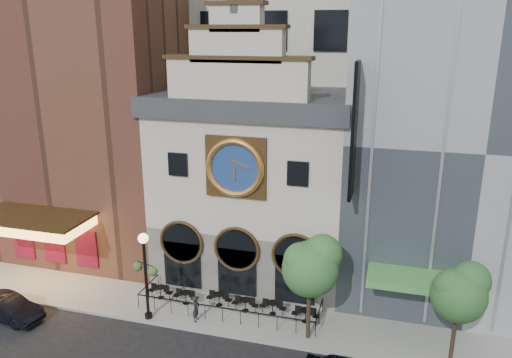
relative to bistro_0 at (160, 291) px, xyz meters
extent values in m
plane|color=black|center=(4.57, -2.63, -0.61)|extent=(120.00, 120.00, 0.00)
cube|color=gray|center=(4.57, -0.13, -0.54)|extent=(44.00, 5.00, 0.15)
cube|color=#605E5B|center=(4.57, 5.37, 1.54)|extent=(12.00, 8.00, 4.00)
cube|color=beige|center=(4.57, 5.37, 7.04)|extent=(12.00, 8.00, 7.00)
cube|color=#2D3035|center=(4.57, 5.37, 11.14)|extent=(12.60, 8.60, 1.20)
cube|color=#352410|center=(4.57, 1.29, 7.94)|extent=(3.60, 0.25, 3.60)
cylinder|color=navy|center=(4.57, 1.15, 7.94)|extent=(3.10, 0.12, 3.10)
torus|color=#F19B47|center=(4.57, 1.07, 7.94)|extent=(3.46, 0.36, 3.46)
cylinder|color=#2D3035|center=(4.57, 1.77, 16.84)|extent=(1.10, 1.10, 1.10)
cube|color=brown|center=(-8.43, 7.37, 12.04)|extent=(14.00, 12.00, 25.00)
cube|color=#FFBF59|center=(-8.43, -0.33, 3.74)|extent=(7.00, 3.40, 0.70)
cube|color=#352410|center=(-8.43, -0.33, 4.19)|extent=(7.40, 3.80, 0.15)
cube|color=maroon|center=(-8.43, 1.32, 1.54)|extent=(5.60, 0.15, 2.60)
cube|color=gray|center=(17.57, 7.37, 9.54)|extent=(14.00, 12.00, 20.00)
cube|color=#4A9945|center=(14.57, 0.17, 2.84)|extent=(4.50, 2.40, 0.35)
cube|color=black|center=(11.17, 0.37, 10.54)|extent=(0.18, 1.60, 7.00)
cylinder|color=black|center=(0.00, 0.00, 0.28)|extent=(0.68, 0.68, 0.03)
cylinder|color=black|center=(0.00, 0.00, -0.09)|extent=(0.06, 0.06, 0.72)
cylinder|color=black|center=(1.77, -0.17, 0.28)|extent=(0.68, 0.68, 0.03)
cylinder|color=black|center=(1.77, -0.17, -0.09)|extent=(0.06, 0.06, 0.72)
cylinder|color=black|center=(3.77, 0.18, 0.28)|extent=(0.68, 0.68, 0.03)
cylinder|color=black|center=(3.77, 0.18, -0.09)|extent=(0.06, 0.06, 0.72)
cylinder|color=black|center=(5.47, 0.01, 0.28)|extent=(0.68, 0.68, 0.03)
cylinder|color=black|center=(5.47, 0.01, -0.09)|extent=(0.06, 0.06, 0.72)
cylinder|color=black|center=(7.10, 0.13, 0.28)|extent=(0.68, 0.68, 0.03)
cylinder|color=black|center=(7.10, 0.13, -0.09)|extent=(0.06, 0.06, 0.72)
cylinder|color=black|center=(9.09, -0.13, 0.28)|extent=(0.68, 0.68, 0.03)
cylinder|color=black|center=(9.09, -0.13, -0.09)|extent=(0.06, 0.06, 0.72)
imported|color=black|center=(-7.53, -4.32, 0.10)|extent=(4.46, 2.01, 1.42)
imported|color=black|center=(3.09, -1.73, 0.30)|extent=(0.37, 0.56, 1.53)
cylinder|color=black|center=(0.33, -2.21, 1.92)|extent=(0.17, 0.17, 4.77)
cylinder|color=black|center=(0.33, -2.21, -0.32)|extent=(0.42, 0.42, 0.29)
sphere|color=white|center=(0.33, -2.21, 4.50)|extent=(0.57, 0.57, 0.57)
sphere|color=#386227|center=(-0.22, -2.06, 2.64)|extent=(0.53, 0.53, 0.53)
sphere|color=#386227|center=(0.88, -2.37, 2.64)|extent=(0.53, 0.53, 0.53)
cylinder|color=#382619|center=(9.49, -1.58, 1.12)|extent=(0.23, 0.23, 3.17)
sphere|color=#2A6327|center=(9.49, -1.58, 3.61)|extent=(2.94, 2.94, 2.94)
sphere|color=#2A6327|center=(10.06, -1.24, 4.41)|extent=(2.04, 2.04, 2.04)
sphere|color=#2A6327|center=(9.04, -1.81, 4.18)|extent=(1.81, 1.81, 1.81)
cylinder|color=#382619|center=(16.72, -1.61, 0.98)|extent=(0.21, 0.21, 2.88)
sphere|color=#245722|center=(16.72, -1.61, 3.24)|extent=(2.67, 2.67, 2.67)
sphere|color=#245722|center=(17.23, -1.30, 3.96)|extent=(1.85, 1.85, 1.85)
sphere|color=#245722|center=(16.30, -1.82, 3.75)|extent=(1.65, 1.65, 1.65)
camera|label=1|loc=(13.18, -24.76, 15.48)|focal=35.00mm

